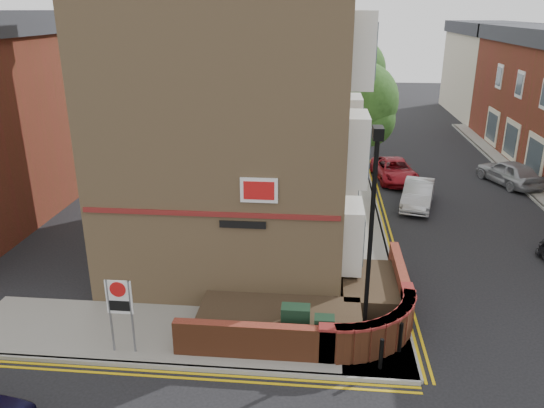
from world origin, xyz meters
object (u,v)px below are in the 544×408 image
(silver_car_near, at_px, (418,194))
(utility_cabinet_large, at_px, (295,325))
(zone_sign, at_px, (120,303))
(lamppost, at_px, (370,244))

(silver_car_near, bearing_deg, utility_cabinet_large, -100.10)
(zone_sign, relative_size, silver_car_near, 0.57)
(utility_cabinet_large, relative_size, silver_car_near, 0.31)
(lamppost, bearing_deg, silver_car_near, 74.32)
(utility_cabinet_large, distance_m, silver_car_near, 13.13)
(lamppost, distance_m, utility_cabinet_large, 3.24)
(silver_car_near, bearing_deg, zone_sign, -114.26)
(utility_cabinet_large, xyz_separation_m, zone_sign, (-4.70, -0.80, 0.92))
(lamppost, height_order, utility_cabinet_large, lamppost)
(zone_sign, bearing_deg, utility_cabinet_large, 9.69)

